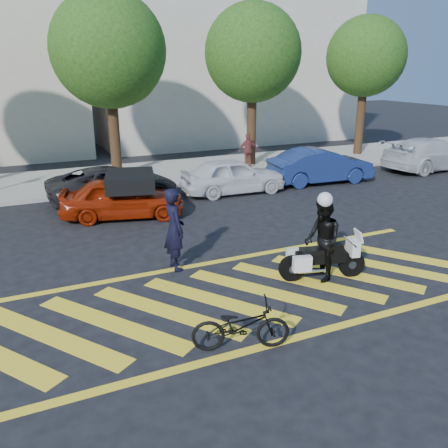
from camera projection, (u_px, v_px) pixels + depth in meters
name	position (u px, v px, depth m)	size (l,w,h in m)	color
ground	(243.00, 295.00, 10.17)	(90.00, 90.00, 0.00)	black
sidewalk	(118.00, 177.00, 20.48)	(60.00, 5.00, 0.15)	#9E998E
crosswalk	(241.00, 295.00, 10.15)	(12.33, 4.00, 0.01)	yellow
building_right	(221.00, 51.00, 30.06)	(16.00, 8.00, 11.00)	beige
tree_center	(112.00, 54.00, 18.98)	(4.60, 4.60, 7.56)	black
tree_right	(255.00, 57.00, 21.57)	(4.40, 4.40, 7.41)	black
tree_far_right	(367.00, 60.00, 24.18)	(4.00, 4.00, 7.10)	black
officer_bike	(174.00, 229.00, 11.20)	(0.73, 0.48, 2.00)	black
bicycle	(241.00, 326.00, 8.12)	(0.59, 1.70, 0.89)	black
police_motorcycle	(321.00, 259.00, 10.81)	(2.01, 0.90, 0.90)	black
officer_moto	(322.00, 240.00, 10.65)	(0.92, 0.72, 1.90)	black
red_convertible	(123.00, 198.00, 15.14)	(1.57, 3.89, 1.33)	maroon
parked_mid_left	(113.00, 184.00, 16.95)	(2.11, 4.57, 1.27)	black
parked_mid_right	(233.00, 176.00, 18.06)	(1.61, 4.00, 1.36)	silver
parked_right	(320.00, 166.00, 19.64)	(1.53, 4.38, 1.44)	navy
parked_far_right	(432.00, 154.00, 22.12)	(2.07, 5.10, 1.48)	silver
pedestrian_right	(248.00, 151.00, 21.96)	(0.91, 0.38, 1.55)	brown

